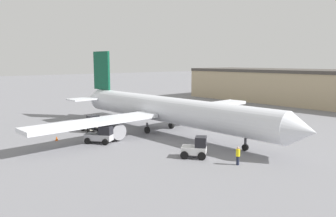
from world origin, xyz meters
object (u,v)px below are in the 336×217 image
(airplane, at_px, (163,109))
(ground_crew_worker, at_px, (238,155))
(belt_loader_truck, at_px, (101,135))
(baggage_tug, at_px, (196,148))
(pushback_tug, at_px, (92,124))
(safety_cone_near, at_px, (57,138))

(airplane, xyz_separation_m, ground_crew_worker, (15.93, -4.32, -2.20))
(airplane, bearing_deg, belt_loader_truck, -91.55)
(baggage_tug, xyz_separation_m, belt_loader_truck, (-11.64, -4.19, 0.03))
(pushback_tug, bearing_deg, baggage_tug, 6.64)
(ground_crew_worker, relative_size, safety_cone_near, 3.22)
(airplane, height_order, ground_crew_worker, airplane)
(ground_crew_worker, xyz_separation_m, pushback_tug, (-22.66, -3.04, 0.10))
(baggage_tug, relative_size, safety_cone_near, 5.61)
(belt_loader_truck, bearing_deg, airplane, 55.96)
(ground_crew_worker, relative_size, belt_loader_truck, 0.50)
(airplane, xyz_separation_m, baggage_tug, (11.69, -5.58, -2.14))
(belt_loader_truck, height_order, safety_cone_near, belt_loader_truck)
(pushback_tug, xyz_separation_m, safety_cone_near, (2.01, -5.88, -0.77))
(airplane, distance_m, pushback_tug, 10.19)
(ground_crew_worker, bearing_deg, safety_cone_near, 14.41)
(pushback_tug, distance_m, safety_cone_near, 6.26)
(airplane, xyz_separation_m, safety_cone_near, (-4.73, -13.24, -2.87))
(pushback_tug, bearing_deg, safety_cone_near, -70.02)
(ground_crew_worker, bearing_deg, pushback_tug, -1.32)
(safety_cone_near, bearing_deg, pushback_tug, 108.84)
(ground_crew_worker, relative_size, pushback_tug, 0.66)
(ground_crew_worker, bearing_deg, baggage_tug, 7.67)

